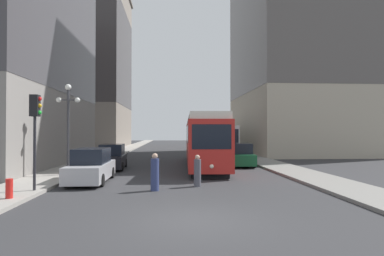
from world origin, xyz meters
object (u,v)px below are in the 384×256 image
parked_car_left_near (112,158)px  parked_car_right_far (240,155)px  lamp_post_left_near (68,115)px  fire_hydrant (9,189)px  traffic_light_near_left (35,117)px  streetcar (204,140)px  pedestrian_crossing_far (197,172)px  parked_car_left_mid (91,166)px  pedestrian_crossing_near (155,173)px  transit_bus (219,138)px

parked_car_left_near → parked_car_right_far: same height
lamp_post_left_near → fire_hydrant: size_ratio=7.26×
fire_hydrant → lamp_post_left_near: bearing=89.7°
traffic_light_near_left → parked_car_left_near: bearing=79.9°
streetcar → fire_hydrant: streetcar is taller
streetcar → traffic_light_near_left: 13.76m
parked_car_right_far → fire_hydrant: 17.25m
parked_car_left_near → traffic_light_near_left: bearing=-102.6°
parked_car_left_near → pedestrian_crossing_far: (5.59, -8.05, -0.11)m
streetcar → parked_car_left_mid: 10.28m
parked_car_left_mid → pedestrian_crossing_near: (3.53, -2.81, -0.04)m
streetcar → pedestrian_crossing_far: 9.51m
parked_car_left_near → pedestrian_crossing_near: bearing=-71.2°
parked_car_left_near → traffic_light_near_left: 9.89m
pedestrian_crossing_near → pedestrian_crossing_far: bearing=168.4°
parked_car_left_mid → fire_hydrant: 5.27m
pedestrian_crossing_near → lamp_post_left_near: size_ratio=0.32×
parked_car_left_mid → fire_hydrant: (-1.94, -4.89, -0.32)m
lamp_post_left_near → pedestrian_crossing_near: bearing=-42.1°
pedestrian_crossing_near → lamp_post_left_near: (-5.43, 4.91, 2.93)m
pedestrian_crossing_far → traffic_light_near_left: (-7.27, -1.37, 2.65)m
parked_car_left_near → fire_hydrant: parked_car_left_near is taller
streetcar → transit_bus: (3.60, 15.14, -0.15)m
parked_car_left_mid → lamp_post_left_near: 4.04m
transit_bus → pedestrian_crossing_near: size_ratio=6.85×
transit_bus → parked_car_left_mid: size_ratio=2.39×
parked_car_left_near → parked_car_right_far: size_ratio=0.97×
parked_car_left_mid → traffic_light_near_left: 4.39m
streetcar → traffic_light_near_left: size_ratio=3.61×
traffic_light_near_left → pedestrian_crossing_far: bearing=10.7°
transit_bus → pedestrian_crossing_near: 26.43m
parked_car_right_far → lamp_post_left_near: lamp_post_left_near is taller
traffic_light_near_left → pedestrian_crossing_near: bearing=3.9°
parked_car_right_far → pedestrian_crossing_far: (-4.24, -9.52, -0.11)m
lamp_post_left_near → parked_car_right_far: bearing=25.6°
parked_car_left_near → pedestrian_crossing_near: size_ratio=2.61×
lamp_post_left_near → transit_bus: bearing=58.9°
traffic_light_near_left → fire_hydrant: 3.34m
streetcar → pedestrian_crossing_near: 10.94m
transit_bus → parked_car_left_mid: bearing=-115.3°
parked_car_left_near → pedestrian_crossing_far: size_ratio=2.86×
pedestrian_crossing_far → lamp_post_left_near: lamp_post_left_near is taller
parked_car_right_far → fire_hydrant: parked_car_right_far is taller
transit_bus → parked_car_right_far: transit_bus is taller
parked_car_left_mid → pedestrian_crossing_far: size_ratio=3.13×
parked_car_right_far → lamp_post_left_near: 13.33m
parked_car_left_near → fire_hydrant: bearing=-102.3°
parked_car_left_near → lamp_post_left_near: size_ratio=0.83×
transit_bus → pedestrian_crossing_far: (-4.90, -24.46, -1.21)m
transit_bus → parked_car_left_near: (-10.50, -16.41, -1.10)m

